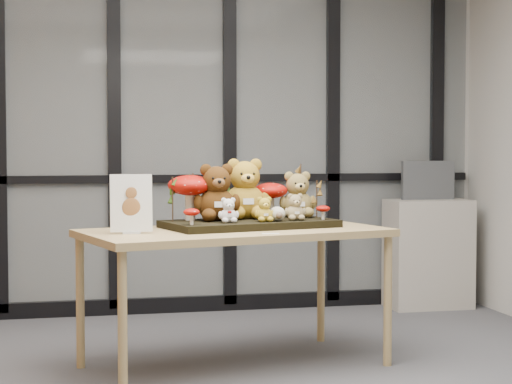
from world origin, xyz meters
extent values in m
plane|color=#B4B1AA|center=(0.00, 2.50, 1.40)|extent=(5.00, 0.00, 5.00)
plane|color=#B4B1AA|center=(0.00, -2.50, 1.40)|extent=(5.00, 0.00, 5.00)
cube|color=#2D383F|center=(0.00, 2.47, 1.40)|extent=(4.90, 0.02, 2.70)
cube|color=black|center=(0.00, 2.47, 0.06)|extent=(4.90, 0.06, 0.12)
cube|color=black|center=(0.00, 2.47, 1.05)|extent=(4.90, 0.06, 0.06)
cube|color=black|center=(-0.45, 2.47, 1.40)|extent=(0.10, 0.06, 2.70)
cube|color=black|center=(0.45, 2.47, 1.40)|extent=(0.10, 0.06, 2.70)
cube|color=black|center=(1.30, 2.47, 1.40)|extent=(0.10, 0.06, 2.70)
cube|color=black|center=(2.20, 2.47, 1.40)|extent=(0.10, 0.06, 2.70)
cube|color=tan|center=(0.12, 0.63, 0.80)|extent=(1.91, 1.27, 0.04)
cylinder|color=tan|center=(-0.59, 0.05, 0.39)|extent=(0.05, 0.05, 0.77)
cylinder|color=tan|center=(-0.78, 0.80, 0.39)|extent=(0.05, 0.05, 0.77)
cylinder|color=tan|center=(1.01, 0.45, 0.39)|extent=(0.05, 0.05, 0.77)
cylinder|color=tan|center=(0.82, 1.20, 0.39)|extent=(0.05, 0.05, 0.77)
cube|color=black|center=(0.23, 0.72, 0.84)|extent=(1.10, 0.73, 0.04)
cube|color=silver|center=(-0.50, 0.49, 0.82)|extent=(0.10, 0.06, 0.01)
cube|color=white|center=(-0.50, 0.49, 0.99)|extent=(0.23, 0.05, 0.32)
ellipsoid|color=brown|center=(-0.50, 0.49, 0.96)|extent=(0.10, 0.01, 0.12)
ellipsoid|color=brown|center=(-0.50, 0.49, 1.05)|extent=(0.06, 0.01, 0.06)
cube|color=white|center=(0.25, 0.30, 0.82)|extent=(0.10, 0.03, 0.00)
cube|color=#A7A095|center=(2.04, 2.24, 0.44)|extent=(0.65, 0.38, 0.87)
cube|color=#47494E|center=(2.04, 2.26, 1.03)|extent=(0.44, 0.05, 0.31)
cube|color=black|center=(2.04, 2.24, 1.03)|extent=(0.39, 0.00, 0.26)
camera|label=1|loc=(-0.96, -4.69, 1.32)|focal=65.00mm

